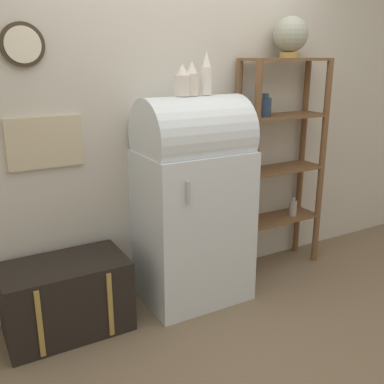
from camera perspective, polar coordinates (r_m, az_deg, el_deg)
The scene contains 9 objects.
ground_plane at distance 3.25m, azimuth 2.60°, elevation -14.97°, with size 12.00×12.00×0.00m, color #7A664C.
wall_back at distance 3.28m, azimuth -2.61°, elevation 10.48°, with size 7.00×0.09×2.70m.
refrigerator at distance 3.15m, azimuth 0.12°, elevation -0.95°, with size 0.74×0.58×1.47m.
suitcase_trunk at distance 3.06m, azimuth -15.66°, elevation -12.74°, with size 0.77×0.46×0.48m.
shelf_unit at distance 3.67m, azimuth 11.10°, elevation 4.74°, with size 0.73×0.29×1.70m.
globe at distance 3.63m, azimuth 12.43°, elevation 18.86°, with size 0.26×0.26×0.30m.
vase_left at distance 2.96m, azimuth -1.24°, elevation 13.89°, with size 0.10×0.10×0.20m.
vase_center at distance 3.00m, azimuth -0.02°, elevation 14.07°, with size 0.09×0.09×0.22m.
vase_right at distance 3.04m, azimuth 1.84°, elevation 14.64°, with size 0.07×0.07×0.28m.
Camera 1 is at (-1.49, -2.33, 1.72)m, focal length 42.00 mm.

